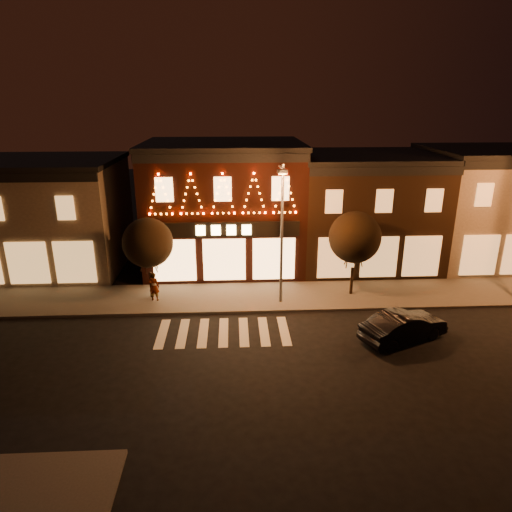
{
  "coord_description": "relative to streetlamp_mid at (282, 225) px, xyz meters",
  "views": [
    {
      "loc": [
        0.55,
        -16.2,
        10.93
      ],
      "look_at": [
        1.61,
        4.0,
        3.96
      ],
      "focal_mm": 32.15,
      "sensor_mm": 36.0,
      "label": 1
    }
  ],
  "objects": [
    {
      "name": "ground",
      "position": [
        -3.11,
        -6.89,
        -4.63
      ],
      "size": [
        120.0,
        120.0,
        0.0
      ],
      "primitive_type": "plane",
      "color": "black",
      "rests_on": "ground"
    },
    {
      "name": "tree_left",
      "position": [
        -7.26,
        1.27,
        -1.23
      ],
      "size": [
        2.77,
        2.77,
        4.64
      ],
      "rotation": [
        0.0,
        0.0,
        -0.24
      ],
      "color": "black",
      "rests_on": "sidewalk_far"
    },
    {
      "name": "building_left",
      "position": [
        -16.11,
        7.1,
        -0.96
      ],
      "size": [
        12.2,
        8.28,
        7.3
      ],
      "color": "#6F604F",
      "rests_on": "ground"
    },
    {
      "name": "pedestrian",
      "position": [
        -7.02,
        0.79,
        -3.64
      ],
      "size": [
        0.69,
        0.55,
        1.67
      ],
      "primitive_type": "imported",
      "rotation": [
        0.0,
        0.0,
        2.87
      ],
      "color": "gray",
      "rests_on": "sidewalk_far"
    },
    {
      "name": "sidewalk_far",
      "position": [
        -1.11,
        1.11,
        -4.55
      ],
      "size": [
        44.0,
        4.0,
        0.15
      ],
      "primitive_type": "cube",
      "color": "#47423D",
      "rests_on": "ground"
    },
    {
      "name": "streetlamp_mid",
      "position": [
        0.0,
        0.0,
        0.0
      ],
      "size": [
        0.52,
        1.75,
        7.63
      ],
      "rotation": [
        0.0,
        0.0,
        0.13
      ],
      "color": "#59595E",
      "rests_on": "sidewalk_far"
    },
    {
      "name": "dark_sedan",
      "position": [
        5.43,
        -4.1,
        -3.91
      ],
      "size": [
        4.6,
        3.18,
        1.44
      ],
      "primitive_type": "imported",
      "rotation": [
        0.0,
        0.0,
        2.0
      ],
      "color": "black",
      "rests_on": "ground"
    },
    {
      "name": "tree_right",
      "position": [
        4.24,
        1.14,
        -1.06
      ],
      "size": [
        2.92,
        2.92,
        4.88
      ],
      "rotation": [
        0.0,
        0.0,
        0.14
      ],
      "color": "black",
      "rests_on": "sidewalk_far"
    },
    {
      "name": "building_right_a",
      "position": [
        6.39,
        7.1,
        -0.86
      ],
      "size": [
        9.2,
        8.28,
        7.5
      ],
      "color": "black",
      "rests_on": "ground"
    },
    {
      "name": "building_right_b",
      "position": [
        15.39,
        7.1,
        -0.71
      ],
      "size": [
        9.2,
        8.28,
        7.8
      ],
      "color": "#6F604F",
      "rests_on": "ground"
    },
    {
      "name": "building_pulp",
      "position": [
        -3.11,
        7.09,
        -0.46
      ],
      "size": [
        10.2,
        8.34,
        8.3
      ],
      "color": "black",
      "rests_on": "ground"
    }
  ]
}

